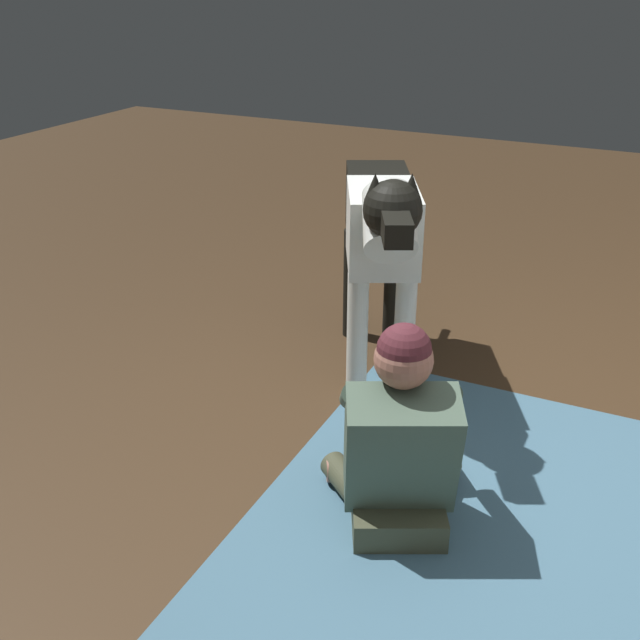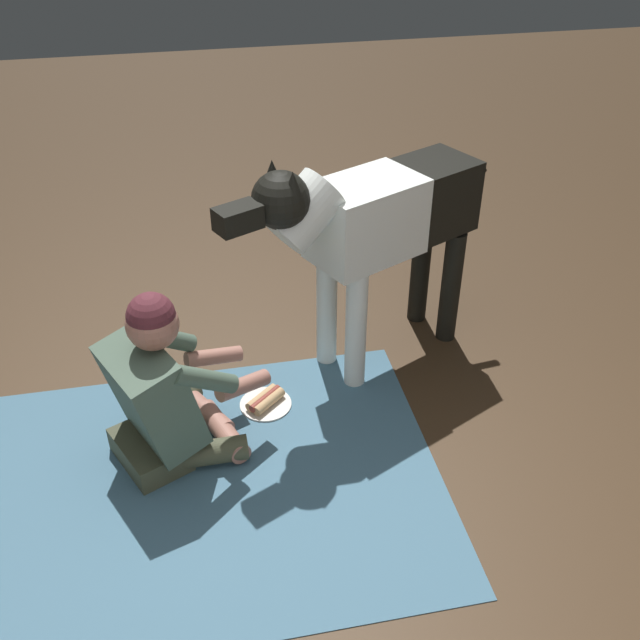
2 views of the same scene
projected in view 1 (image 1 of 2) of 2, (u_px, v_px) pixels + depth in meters
ground_plane at (422, 482)px, 3.12m from camera, size 13.30×13.30×0.00m
area_rug at (454, 532)px, 2.84m from camera, size 2.22×1.51×0.01m
person_sitting_on_floor at (399, 443)px, 2.79m from camera, size 0.74×0.62×0.81m
large_dog at (381, 231)px, 3.62m from camera, size 1.41×0.77×1.18m
hot_dog_on_plate at (386, 437)px, 3.36m from camera, size 0.25×0.25×0.06m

